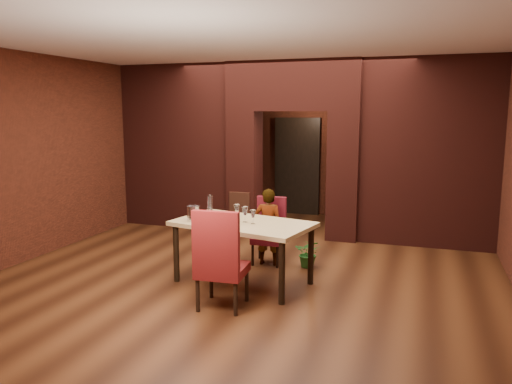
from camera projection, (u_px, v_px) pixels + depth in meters
floor at (259, 265)px, 7.56m from camera, size 8.00×8.00×0.00m
ceiling at (259, 47)px, 7.05m from camera, size 7.00×8.00×0.04m
wall_back at (316, 143)px, 11.04m from camera, size 7.00×0.04×3.20m
wall_front at (82, 211)px, 3.57m from camera, size 7.00×0.04×3.20m
wall_left at (62, 153)px, 8.41m from camera, size 0.04×8.00×3.20m
pillar_left at (245, 172)px, 9.55m from camera, size 0.55×0.55×2.30m
pillar_right at (344, 176)px, 8.94m from camera, size 0.55×0.55×2.30m
lintel at (294, 86)px, 8.99m from camera, size 2.45×0.55×0.90m
wing_wall_left at (178, 147)px, 9.92m from camera, size 2.28×0.35×3.20m
wing_wall_right at (429, 153)px, 8.42m from camera, size 2.28×0.35×3.20m
vent_panel at (239, 205)px, 9.37m from camera, size 0.40×0.03×0.50m
rear_door at (297, 167)px, 11.20m from camera, size 0.90×0.08×2.10m
rear_door_frame at (297, 168)px, 11.16m from camera, size 1.02×0.04×2.22m
dining_table at (243, 252)px, 6.72m from camera, size 1.97×1.36×0.84m
chair_far at (268, 231)px, 7.57m from camera, size 0.47×0.47×1.00m
chair_near at (222, 258)px, 5.87m from camera, size 0.58×0.58×1.20m
person_seated at (268, 227)px, 7.50m from camera, size 0.44×0.31×1.17m
wine_glass_a at (237, 212)px, 6.75m from camera, size 0.09×0.09×0.22m
wine_glass_b at (245, 215)px, 6.60m from camera, size 0.09×0.09×0.21m
wine_glass_c at (253, 217)px, 6.51m from camera, size 0.08×0.08×0.19m
tasting_sheet at (220, 224)px, 6.51m from camera, size 0.33×0.25×0.00m
wine_bucket at (193, 213)px, 6.69m from camera, size 0.17×0.17×0.21m
water_bottle at (210, 205)px, 6.98m from camera, size 0.07×0.07×0.31m
potted_plant at (309, 253)px, 7.42m from camera, size 0.39×0.34×0.43m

